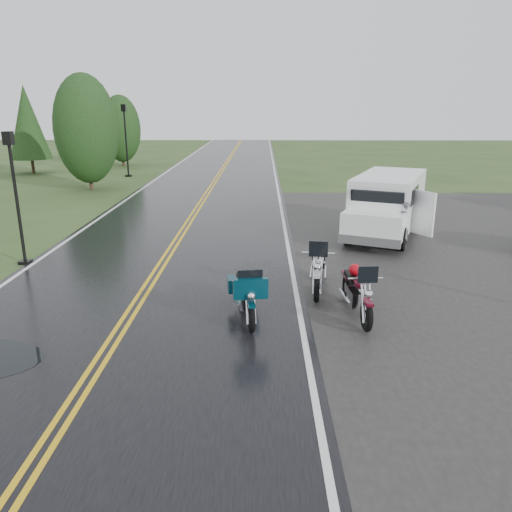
{
  "coord_description": "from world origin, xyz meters",
  "views": [
    {
      "loc": [
        2.96,
        -9.61,
        4.51
      ],
      "look_at": [
        2.8,
        2.0,
        1.0
      ],
      "focal_mm": 35.0,
      "sensor_mm": 36.0,
      "label": 1
    }
  ],
  "objects_px": {
    "person_at_van": "(403,226)",
    "motorcycle_silver": "(317,276)",
    "motorcycle_teal": "(251,305)",
    "lamp_post_near_left": "(17,199)",
    "motorcycle_red": "(367,303)",
    "van_white": "(350,213)",
    "lamp_post_far_left": "(126,141)"
  },
  "relations": [
    {
      "from": "motorcycle_teal",
      "to": "motorcycle_red",
      "type": "bearing_deg",
      "value": -6.59
    },
    {
      "from": "van_white",
      "to": "lamp_post_near_left",
      "type": "xyz_separation_m",
      "value": [
        -9.95,
        -2.18,
        0.83
      ]
    },
    {
      "from": "motorcycle_teal",
      "to": "lamp_post_far_left",
      "type": "xyz_separation_m",
      "value": [
        -8.67,
        23.7,
        1.67
      ]
    },
    {
      "from": "motorcycle_red",
      "to": "person_at_van",
      "type": "distance_m",
      "value": 6.66
    },
    {
      "from": "motorcycle_teal",
      "to": "person_at_van",
      "type": "relative_size",
      "value": 1.38
    },
    {
      "from": "motorcycle_silver",
      "to": "van_white",
      "type": "bearing_deg",
      "value": 80.48
    },
    {
      "from": "motorcycle_silver",
      "to": "lamp_post_far_left",
      "type": "bearing_deg",
      "value": 122.38
    },
    {
      "from": "motorcycle_red",
      "to": "motorcycle_teal",
      "type": "xyz_separation_m",
      "value": [
        -2.36,
        -0.08,
        -0.02
      ]
    },
    {
      "from": "van_white",
      "to": "lamp_post_near_left",
      "type": "relative_size",
      "value": 1.45
    },
    {
      "from": "motorcycle_teal",
      "to": "van_white",
      "type": "relative_size",
      "value": 0.39
    },
    {
      "from": "lamp_post_far_left",
      "to": "van_white",
      "type": "bearing_deg",
      "value": -54.94
    },
    {
      "from": "motorcycle_teal",
      "to": "motorcycle_silver",
      "type": "distance_m",
      "value": 2.24
    },
    {
      "from": "motorcycle_teal",
      "to": "person_at_van",
      "type": "bearing_deg",
      "value": 44.63
    },
    {
      "from": "van_white",
      "to": "person_at_van",
      "type": "height_order",
      "value": "van_white"
    },
    {
      "from": "motorcycle_teal",
      "to": "lamp_post_near_left",
      "type": "height_order",
      "value": "lamp_post_near_left"
    },
    {
      "from": "person_at_van",
      "to": "motorcycle_silver",
      "type": "bearing_deg",
      "value": 13.97
    },
    {
      "from": "van_white",
      "to": "lamp_post_far_left",
      "type": "distance_m",
      "value": 20.56
    },
    {
      "from": "motorcycle_red",
      "to": "motorcycle_silver",
      "type": "height_order",
      "value": "motorcycle_silver"
    },
    {
      "from": "person_at_van",
      "to": "lamp_post_far_left",
      "type": "bearing_deg",
      "value": -93.65
    },
    {
      "from": "motorcycle_teal",
      "to": "lamp_post_near_left",
      "type": "xyz_separation_m",
      "value": [
        -6.83,
        4.71,
        1.28
      ]
    },
    {
      "from": "van_white",
      "to": "lamp_post_far_left",
      "type": "relative_size",
      "value": 1.21
    },
    {
      "from": "motorcycle_teal",
      "to": "lamp_post_near_left",
      "type": "bearing_deg",
      "value": 136.95
    },
    {
      "from": "motorcycle_silver",
      "to": "van_white",
      "type": "height_order",
      "value": "van_white"
    },
    {
      "from": "person_at_van",
      "to": "lamp_post_far_left",
      "type": "distance_m",
      "value": 22.01
    },
    {
      "from": "motorcycle_teal",
      "to": "lamp_post_far_left",
      "type": "relative_size",
      "value": 0.48
    },
    {
      "from": "motorcycle_red",
      "to": "van_white",
      "type": "xyz_separation_m",
      "value": [
        0.76,
        6.82,
        0.43
      ]
    },
    {
      "from": "person_at_van",
      "to": "van_white",
      "type": "bearing_deg",
      "value": -61.79
    },
    {
      "from": "motorcycle_silver",
      "to": "motorcycle_teal",
      "type": "bearing_deg",
      "value": -124.74
    },
    {
      "from": "motorcycle_red",
      "to": "lamp_post_near_left",
      "type": "height_order",
      "value": "lamp_post_near_left"
    },
    {
      "from": "lamp_post_far_left",
      "to": "lamp_post_near_left",
      "type": "bearing_deg",
      "value": -84.47
    },
    {
      "from": "lamp_post_far_left",
      "to": "motorcycle_teal",
      "type": "bearing_deg",
      "value": -69.91
    },
    {
      "from": "motorcycle_teal",
      "to": "lamp_post_far_left",
      "type": "height_order",
      "value": "lamp_post_far_left"
    }
  ]
}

